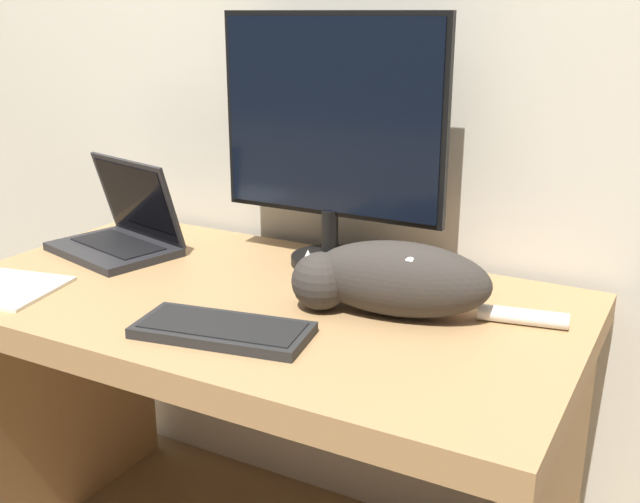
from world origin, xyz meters
name	(u,v)px	position (x,y,z in m)	size (l,w,h in m)	color
wall_back	(349,27)	(0.00, 0.81, 1.30)	(6.40, 0.06, 2.60)	beige
desk	(259,365)	(0.00, 0.37, 0.59)	(1.36, 0.75, 0.76)	#A37A4C
monitor	(331,132)	(0.04, 0.64, 1.07)	(0.56, 0.19, 0.58)	black
laptop	(121,233)	(-0.47, 0.47, 0.80)	(0.35, 0.29, 0.23)	#232326
external_keyboard	(223,330)	(0.06, 0.17, 0.77)	(0.35, 0.20, 0.02)	black
cat	(390,278)	(0.29, 0.41, 0.83)	(0.53, 0.21, 0.15)	#332D28
paper_notepad	(8,289)	(-0.49, 0.14, 0.76)	(0.24, 0.24, 0.01)	white
small_toy	(460,284)	(0.38, 0.58, 0.78)	(0.05, 0.05, 0.05)	red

